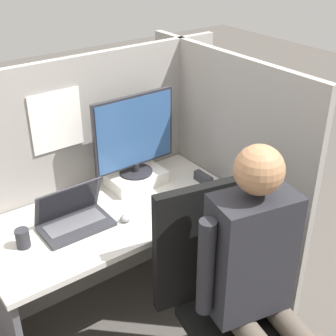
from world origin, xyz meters
The scene contains 12 objects.
cubicle_panel_back centered at (0.00, 0.66, 0.73)m, with size 1.83×0.05×1.46m.
cubicle_panel_right centered at (0.69, 0.25, 0.73)m, with size 0.04×1.26×1.46m.
desk centered at (0.00, 0.32, 0.55)m, with size 1.33×0.63×0.74m.
paper_box centered at (0.25, 0.48, 0.78)m, with size 0.31×0.20×0.07m.
monitor centered at (0.25, 0.48, 1.04)m, with size 0.48×0.18×0.45m.
laptop centered at (-0.21, 0.33, 0.78)m, with size 0.34×0.21×0.21m.
mouse centered at (0.01, 0.21, 0.76)m, with size 0.06×0.05×0.04m.
stapler centered at (0.56, 0.27, 0.77)m, with size 0.04×0.13×0.05m.
carrot_toy centered at (0.29, 0.16, 0.76)m, with size 0.04×0.15×0.04m.
office_chair centered at (0.19, -0.32, 0.54)m, with size 0.55×0.61×1.07m.
person centered at (0.22, -0.48, 0.78)m, with size 0.47×0.48×1.34m.
pen_cup centered at (-0.47, 0.32, 0.79)m, with size 0.06×0.06×0.09m.
Camera 1 is at (-0.95, -1.44, 2.08)m, focal length 50.00 mm.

